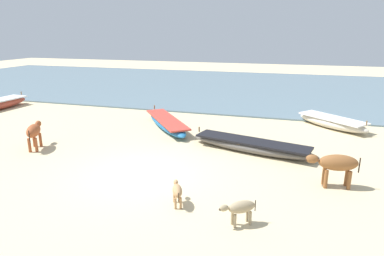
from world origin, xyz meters
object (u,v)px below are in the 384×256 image
(fishing_boat_5, at_px, (251,146))
(cow_adult_rust, at_px, (34,131))
(fishing_boat_2, at_px, (167,123))
(calf_near_dun, at_px, (240,208))
(cow_second_adult_brown, at_px, (336,164))
(fishing_boat_1, at_px, (332,122))
(calf_far_tan, at_px, (177,191))

(fishing_boat_5, xyz_separation_m, cow_adult_rust, (-8.01, -2.06, 0.45))
(fishing_boat_2, xyz_separation_m, fishing_boat_5, (4.22, -2.13, -0.00))
(calf_near_dun, bearing_deg, cow_second_adult_brown, -164.73)
(fishing_boat_5, relative_size, calf_near_dun, 5.91)
(fishing_boat_2, bearing_deg, fishing_boat_5, -154.86)
(cow_second_adult_brown, bearing_deg, calf_near_dun, 41.29)
(fishing_boat_5, distance_m, cow_adult_rust, 8.29)
(cow_adult_rust, bearing_deg, fishing_boat_2, -69.01)
(fishing_boat_1, xyz_separation_m, cow_second_adult_brown, (-0.54, -6.68, 0.44))
(cow_adult_rust, distance_m, calf_near_dun, 8.91)
(fishing_boat_5, bearing_deg, fishing_boat_2, -12.68)
(fishing_boat_1, relative_size, cow_second_adult_brown, 2.22)
(fishing_boat_1, relative_size, calf_near_dun, 4.00)
(fishing_boat_5, relative_size, cow_second_adult_brown, 3.28)
(fishing_boat_1, distance_m, fishing_boat_5, 5.46)
(calf_far_tan, bearing_deg, cow_adult_rust, 44.54)
(fishing_boat_5, relative_size, cow_adult_rust, 3.50)
(fishing_boat_2, distance_m, fishing_boat_5, 4.73)
(fishing_boat_2, bearing_deg, fishing_boat_1, -111.04)
(calf_near_dun, bearing_deg, fishing_boat_2, -92.57)
(fishing_boat_1, bearing_deg, calf_near_dun, -66.33)
(cow_adult_rust, bearing_deg, fishing_boat_1, -86.91)
(fishing_boat_2, height_order, cow_adult_rust, cow_adult_rust)
(calf_near_dun, relative_size, calf_far_tan, 1.04)
(calf_far_tan, bearing_deg, fishing_boat_1, -51.54)
(fishing_boat_5, bearing_deg, fishing_boat_1, -112.03)
(calf_near_dun, bearing_deg, cow_adult_rust, -54.81)
(cow_second_adult_brown, bearing_deg, fishing_boat_2, -41.64)
(calf_far_tan, bearing_deg, calf_near_dun, -129.84)
(cow_adult_rust, bearing_deg, calf_far_tan, -137.63)
(fishing_boat_1, distance_m, fishing_boat_2, 7.79)
(cow_adult_rust, distance_m, cow_second_adult_brown, 10.69)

